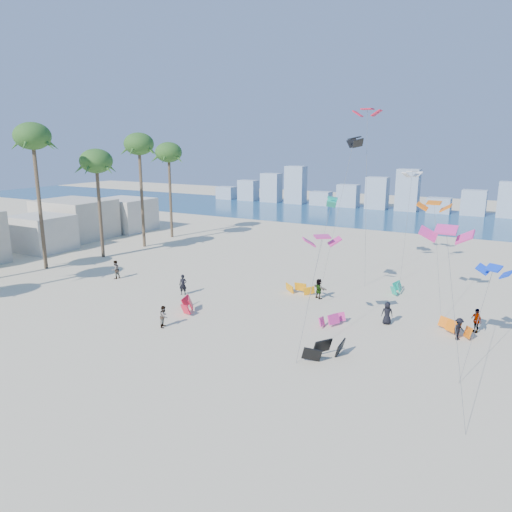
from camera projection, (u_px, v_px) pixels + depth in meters
The scene contains 10 objects.
ground at pixel (81, 379), 28.26m from camera, with size 220.00×220.00×0.00m, color beige.
ocean at pixel (387, 217), 89.47m from camera, with size 220.00×220.00×0.00m, color navy.
kitesurfer_near at pixel (183, 285), 43.66m from camera, with size 0.69×0.45×1.90m, color black.
kitesurfer_mid at pixel (164, 316), 36.07m from camera, with size 0.81×0.63×1.66m, color gray.
kitesurfers_far at pixel (334, 300), 39.63m from camera, with size 42.50×5.28×1.90m.
grounded_kites at pixel (328, 314), 37.65m from camera, with size 22.65×19.41×1.06m.
flying_kites at pixel (436, 162), 40.03m from camera, with size 28.75×34.55×18.25m.
palm_row at pixel (41, 161), 50.10m from camera, with size 7.44×44.80×15.70m.
beachfront_buildings at pixel (24, 230), 61.25m from camera, with size 11.50×43.00×6.00m.
distant_skyline at pixel (394, 195), 97.82m from camera, with size 85.00×3.00×8.40m.
Camera 1 is at (21.61, -17.50, 13.66)m, focal length 33.53 mm.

